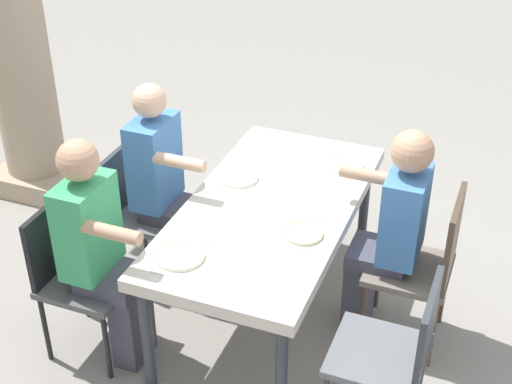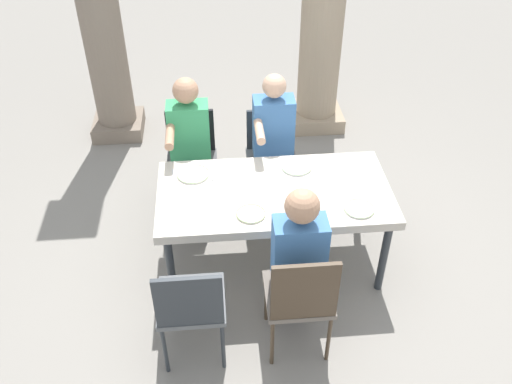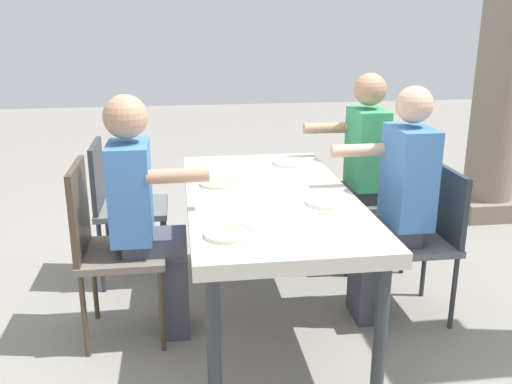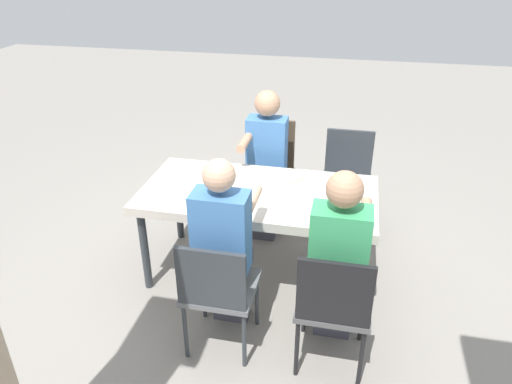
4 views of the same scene
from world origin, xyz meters
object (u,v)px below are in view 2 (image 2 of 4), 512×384
(diner_man_white, at_px, (297,257))
(plate_3, at_px, (359,209))
(plate_1, at_px, (251,214))
(plate_0, at_px, (193,174))
(plate_2, at_px, (297,167))
(chair_west_south, at_px, (191,304))
(diner_woman_green, at_px, (190,148))
(chair_west_north, at_px, (192,154))
(chair_mid_south, at_px, (301,296))
(chair_mid_north, at_px, (271,152))
(dining_table, at_px, (274,197))
(diner_guest_third, at_px, (274,144))

(diner_man_white, distance_m, plate_3, 0.63)
(diner_man_white, xyz_separation_m, plate_1, (-0.27, 0.40, 0.05))
(diner_man_white, height_order, plate_1, diner_man_white)
(plate_0, height_order, plate_2, same)
(diner_man_white, distance_m, plate_2, 0.94)
(chair_west_south, distance_m, diner_woman_green, 1.55)
(chair_west_north, height_order, chair_mid_south, chair_mid_south)
(chair_west_north, height_order, plate_2, chair_west_north)
(diner_man_white, bearing_deg, chair_west_south, -164.14)
(chair_west_north, xyz_separation_m, chair_mid_north, (0.70, -0.00, -0.01))
(chair_west_south, xyz_separation_m, diner_woman_green, (-0.00, 1.54, 0.17))
(chair_west_north, bearing_deg, chair_mid_north, -0.16)
(diner_man_white, relative_size, plate_2, 5.45)
(dining_table, xyz_separation_m, plate_2, (0.21, 0.27, 0.07))
(chair_mid_north, xyz_separation_m, plate_1, (-0.27, -1.12, 0.25))
(chair_mid_north, xyz_separation_m, plate_0, (-0.68, -0.61, 0.25))
(chair_west_south, distance_m, plate_1, 0.77)
(plate_0, bearing_deg, diner_man_white, -53.02)
(chair_mid_south, bearing_deg, diner_man_white, 89.18)
(diner_woman_green, distance_m, plate_0, 0.44)
(diner_man_white, bearing_deg, plate_2, 82.16)
(dining_table, height_order, chair_west_south, chair_west_south)
(plate_1, bearing_deg, plate_2, 52.81)
(chair_west_south, xyz_separation_m, plate_1, (0.43, 0.60, 0.21))
(diner_guest_third, bearing_deg, plate_1, -105.97)
(dining_table, bearing_deg, diner_guest_third, 83.95)
(chair_west_north, bearing_deg, diner_man_white, -64.98)
(plate_0, distance_m, plate_3, 1.28)
(chair_west_north, distance_m, chair_mid_north, 0.71)
(diner_guest_third, distance_m, plate_3, 1.08)
(chair_west_south, height_order, chair_mid_south, chair_mid_south)
(diner_woman_green, xyz_separation_m, plate_2, (0.84, -0.41, 0.05))
(dining_table, height_order, plate_1, plate_1)
(plate_2, bearing_deg, diner_man_white, -97.84)
(chair_west_north, height_order, plate_1, chair_west_north)
(dining_table, distance_m, chair_mid_south, 0.88)
(chair_west_north, relative_size, plate_0, 3.55)
(chair_west_north, bearing_deg, diner_woman_green, -90.95)
(plate_0, bearing_deg, chair_mid_south, -58.62)
(chair_mid_north, bearing_deg, diner_guest_third, -90.94)
(diner_guest_third, xyz_separation_m, plate_0, (-0.67, -0.43, 0.05))
(plate_0, xyz_separation_m, plate_2, (0.81, 0.03, 0.00))
(diner_woman_green, bearing_deg, chair_west_south, -89.89)
(dining_table, relative_size, plate_1, 8.38)
(chair_mid_south, bearing_deg, plate_2, 83.43)
(plate_3, bearing_deg, diner_guest_third, 117.86)
(dining_table, xyz_separation_m, chair_mid_south, (0.07, -0.86, -0.13))
(diner_man_white, relative_size, plate_3, 5.95)
(chair_mid_south, distance_m, diner_woman_green, 1.71)
(chair_west_north, distance_m, diner_man_white, 1.68)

